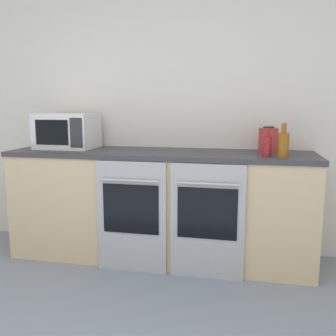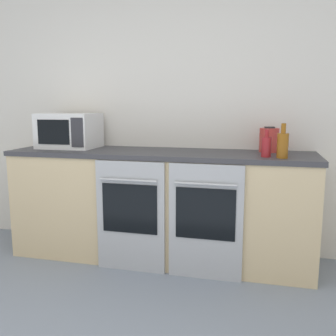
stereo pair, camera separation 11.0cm
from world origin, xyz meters
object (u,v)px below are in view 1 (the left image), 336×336
oven_right (207,221)px  bottle_amber (283,144)px  bottle_red (267,146)px  oven_left (131,216)px  kettle (268,140)px  microwave (67,131)px

oven_right → bottle_amber: bottle_amber is taller
bottle_amber → bottle_red: bearing=162.7°
oven_left → bottle_red: bottle_red is taller
kettle → microwave: bearing=-176.5°
oven_right → oven_left: bearing=180.0°
oven_left → microwave: (-0.71, 0.39, 0.64)m
bottle_red → kettle: size_ratio=0.99×
oven_left → kettle: kettle is taller
oven_right → microwave: 1.50m
oven_left → microwave: 1.03m
microwave → bottle_red: 1.74m
bottle_amber → kettle: 0.37m
microwave → bottle_amber: bearing=-7.6°
kettle → bottle_red: bearing=-94.4°
oven_right → kettle: bearing=47.9°
oven_left → bottle_red: 1.18m
bottle_red → kettle: (0.02, 0.32, 0.02)m
microwave → kettle: bearing=3.5°
oven_left → microwave: bearing=151.5°
oven_right → bottle_amber: size_ratio=3.52×
microwave → oven_right: bearing=-16.4°
oven_right → microwave: size_ratio=1.79×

